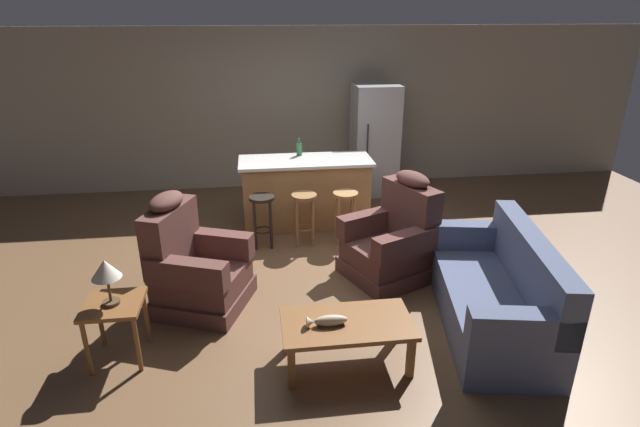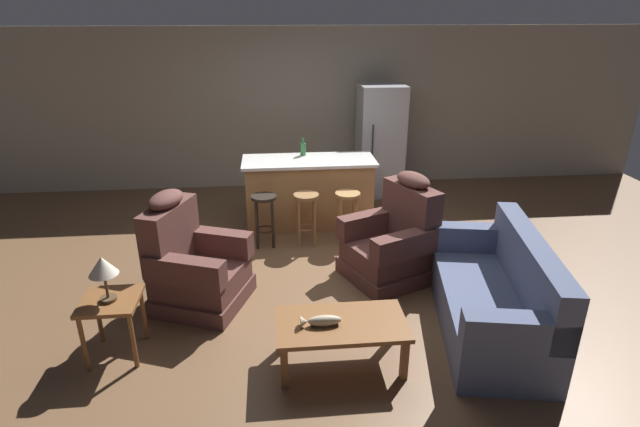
{
  "view_description": "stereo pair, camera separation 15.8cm",
  "coord_description": "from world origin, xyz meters",
  "px_view_note": "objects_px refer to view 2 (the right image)",
  "views": [
    {
      "loc": [
        -0.65,
        -5.13,
        2.84
      ],
      "look_at": [
        0.01,
        -0.1,
        0.75
      ],
      "focal_mm": 28.0,
      "sensor_mm": 36.0,
      "label": 1
    },
    {
      "loc": [
        -0.49,
        -5.15,
        2.84
      ],
      "look_at": [
        0.01,
        -0.1,
        0.75
      ],
      "focal_mm": 28.0,
      "sensor_mm": 36.0,
      "label": 2
    }
  ],
  "objects_px": {
    "fish_figurine": "(321,321)",
    "table_lamp": "(103,268)",
    "coffee_table": "(341,328)",
    "kitchen_island": "(309,192)",
    "bar_stool_right": "(347,208)",
    "recliner_near_island": "(393,242)",
    "end_table": "(112,309)",
    "bar_stool_middle": "(306,210)",
    "bottle_tall_green": "(303,149)",
    "couch": "(496,298)",
    "refrigerator": "(380,141)",
    "recliner_near_lamp": "(193,266)",
    "bar_stool_left": "(264,211)"
  },
  "relations": [
    {
      "from": "fish_figurine",
      "to": "table_lamp",
      "type": "xyz_separation_m",
      "value": [
        -1.77,
        0.34,
        0.41
      ]
    },
    {
      "from": "coffee_table",
      "to": "fish_figurine",
      "type": "bearing_deg",
      "value": -170.23
    },
    {
      "from": "kitchen_island",
      "to": "bar_stool_right",
      "type": "distance_m",
      "value": 0.77
    },
    {
      "from": "recliner_near_island",
      "to": "bar_stool_right",
      "type": "bearing_deg",
      "value": -91.89
    },
    {
      "from": "end_table",
      "to": "bar_stool_middle",
      "type": "bearing_deg",
      "value": 48.81
    },
    {
      "from": "recliner_near_island",
      "to": "bottle_tall_green",
      "type": "bearing_deg",
      "value": -87.36
    },
    {
      "from": "couch",
      "to": "recliner_near_island",
      "type": "height_order",
      "value": "recliner_near_island"
    },
    {
      "from": "couch",
      "to": "table_lamp",
      "type": "relative_size",
      "value": 4.93
    },
    {
      "from": "fish_figurine",
      "to": "refrigerator",
      "type": "distance_m",
      "value": 4.51
    },
    {
      "from": "couch",
      "to": "refrigerator",
      "type": "relative_size",
      "value": 1.15
    },
    {
      "from": "fish_figurine",
      "to": "recliner_near_island",
      "type": "bearing_deg",
      "value": 56.96
    },
    {
      "from": "bar_stool_middle",
      "to": "recliner_near_island",
      "type": "bearing_deg",
      "value": -46.22
    },
    {
      "from": "coffee_table",
      "to": "couch",
      "type": "bearing_deg",
      "value": 13.41
    },
    {
      "from": "kitchen_island",
      "to": "bottle_tall_green",
      "type": "height_order",
      "value": "bottle_tall_green"
    },
    {
      "from": "table_lamp",
      "to": "couch",
      "type": "bearing_deg",
      "value": 0.88
    },
    {
      "from": "kitchen_island",
      "to": "bar_stool_right",
      "type": "xyz_separation_m",
      "value": [
        0.44,
        -0.63,
        -0.01
      ]
    },
    {
      "from": "coffee_table",
      "to": "bar_stool_right",
      "type": "xyz_separation_m",
      "value": [
        0.41,
        2.41,
        0.11
      ]
    },
    {
      "from": "fish_figurine",
      "to": "recliner_near_lamp",
      "type": "relative_size",
      "value": 0.28
    },
    {
      "from": "recliner_near_island",
      "to": "bottle_tall_green",
      "type": "relative_size",
      "value": 5.0
    },
    {
      "from": "end_table",
      "to": "kitchen_island",
      "type": "height_order",
      "value": "kitchen_island"
    },
    {
      "from": "couch",
      "to": "recliner_near_lamp",
      "type": "distance_m",
      "value": 2.98
    },
    {
      "from": "coffee_table",
      "to": "couch",
      "type": "distance_m",
      "value": 1.55
    },
    {
      "from": "fish_figurine",
      "to": "end_table",
      "type": "relative_size",
      "value": 0.61
    },
    {
      "from": "table_lamp",
      "to": "bar_stool_right",
      "type": "bearing_deg",
      "value": 41.7
    },
    {
      "from": "bar_stool_right",
      "to": "bar_stool_left",
      "type": "bearing_deg",
      "value": 180.0
    },
    {
      "from": "end_table",
      "to": "fish_figurine",
      "type": "bearing_deg",
      "value": -11.34
    },
    {
      "from": "table_lamp",
      "to": "bar_stool_right",
      "type": "xyz_separation_m",
      "value": [
        2.36,
        2.1,
        -0.4
      ]
    },
    {
      "from": "recliner_near_lamp",
      "to": "kitchen_island",
      "type": "height_order",
      "value": "recliner_near_lamp"
    },
    {
      "from": "recliner_near_island",
      "to": "end_table",
      "type": "distance_m",
      "value": 2.96
    },
    {
      "from": "recliner_near_lamp",
      "to": "refrigerator",
      "type": "bearing_deg",
      "value": 71.15
    },
    {
      "from": "bar_stool_right",
      "to": "bottle_tall_green",
      "type": "distance_m",
      "value": 1.14
    },
    {
      "from": "coffee_table",
      "to": "recliner_near_lamp",
      "type": "xyz_separation_m",
      "value": [
        -1.36,
        1.12,
        0.06
      ]
    },
    {
      "from": "couch",
      "to": "bar_stool_middle",
      "type": "xyz_separation_m",
      "value": [
        -1.63,
        2.05,
        0.13
      ]
    },
    {
      "from": "fish_figurine",
      "to": "kitchen_island",
      "type": "bearing_deg",
      "value": 87.28
    },
    {
      "from": "coffee_table",
      "to": "recliner_near_island",
      "type": "distance_m",
      "value": 1.66
    },
    {
      "from": "kitchen_island",
      "to": "bottle_tall_green",
      "type": "bearing_deg",
      "value": 106.13
    },
    {
      "from": "bar_stool_right",
      "to": "kitchen_island",
      "type": "bearing_deg",
      "value": 125.23
    },
    {
      "from": "kitchen_island",
      "to": "refrigerator",
      "type": "bearing_deg",
      "value": 44.05
    },
    {
      "from": "bar_stool_left",
      "to": "refrigerator",
      "type": "xyz_separation_m",
      "value": [
        1.86,
        1.83,
        0.41
      ]
    },
    {
      "from": "fish_figurine",
      "to": "end_table",
      "type": "xyz_separation_m",
      "value": [
        -1.76,
        0.35,
        -0.0
      ]
    },
    {
      "from": "bar_stool_right",
      "to": "refrigerator",
      "type": "height_order",
      "value": "refrigerator"
    },
    {
      "from": "end_table",
      "to": "kitchen_island",
      "type": "xyz_separation_m",
      "value": [
        1.91,
        2.71,
        0.02
      ]
    },
    {
      "from": "refrigerator",
      "to": "bottle_tall_green",
      "type": "bearing_deg",
      "value": -142.96
    },
    {
      "from": "coffee_table",
      "to": "bottle_tall_green",
      "type": "relative_size",
      "value": 4.59
    },
    {
      "from": "kitchen_island",
      "to": "bar_stool_left",
      "type": "height_order",
      "value": "kitchen_island"
    },
    {
      "from": "coffee_table",
      "to": "kitchen_island",
      "type": "distance_m",
      "value": 3.04
    },
    {
      "from": "fish_figurine",
      "to": "kitchen_island",
      "type": "height_order",
      "value": "kitchen_island"
    },
    {
      "from": "recliner_near_island",
      "to": "bar_stool_right",
      "type": "height_order",
      "value": "recliner_near_island"
    },
    {
      "from": "bottle_tall_green",
      "to": "bar_stool_left",
      "type": "bearing_deg",
      "value": -123.2
    },
    {
      "from": "table_lamp",
      "to": "recliner_near_lamp",
      "type": "bearing_deg",
      "value": 54.49
    }
  ]
}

